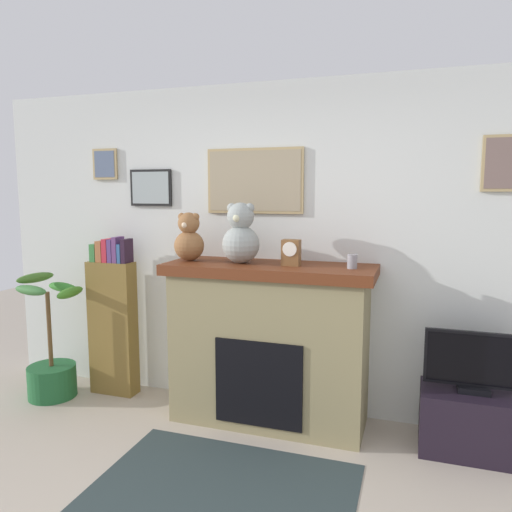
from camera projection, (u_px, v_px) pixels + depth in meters
back_wall at (284, 248)px, 3.90m from camera, size 5.20×0.15×2.60m
fireplace at (269, 343)px, 3.68m from camera, size 1.56×0.60×1.22m
bookshelf at (113, 321)px, 4.20m from camera, size 0.41×0.16×1.38m
potted_plant at (52, 361)px, 4.15m from camera, size 0.50×0.47×1.07m
tv_stand at (471, 422)px, 3.26m from camera, size 0.67×0.40×0.43m
television at (475, 363)px, 3.21m from camera, size 0.64×0.14×0.41m
area_rug at (223, 490)px, 2.87m from camera, size 1.55×1.05×0.01m
candle_jar at (352, 262)px, 3.39m from camera, size 0.07×0.07×0.10m
mantel_clock at (291, 253)px, 3.52m from camera, size 0.13×0.10×0.19m
teddy_bear_brown at (189, 239)px, 3.76m from camera, size 0.23×0.23×0.38m
teddy_bear_cream at (241, 236)px, 3.63m from camera, size 0.28×0.28×0.46m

